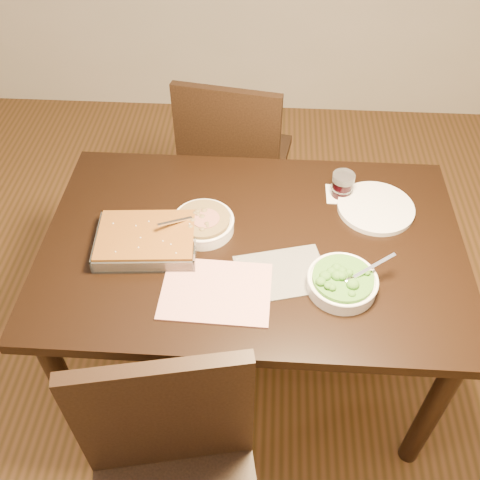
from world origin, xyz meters
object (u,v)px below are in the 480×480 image
at_px(dinner_plate, 376,208).
at_px(broccoli_bowl, 342,282).
at_px(wine_tumbler, 343,184).
at_px(chair_far, 234,158).
at_px(stew_bowl, 203,223).
at_px(baking_dish, 147,240).
at_px(table, 253,260).

bearing_deg(dinner_plate, broccoli_bowl, -111.88).
bearing_deg(wine_tumbler, chair_far, 131.82).
xyz_separation_m(stew_bowl, chair_far, (0.05, 0.68, -0.25)).
height_order(broccoli_bowl, dinner_plate, broccoli_bowl).
relative_size(stew_bowl, broccoli_bowl, 0.90).
relative_size(stew_bowl, dinner_plate, 0.78).
bearing_deg(stew_bowl, baking_dish, -153.01).
distance_m(baking_dish, chair_far, 0.84).
xyz_separation_m(baking_dish, dinner_plate, (0.77, 0.22, -0.02)).
bearing_deg(table, stew_bowl, 164.54).
bearing_deg(wine_tumbler, table, -140.51).
relative_size(stew_bowl, baking_dish, 0.61).
height_order(baking_dish, wine_tumbler, wine_tumbler).
distance_m(table, stew_bowl, 0.22).
distance_m(broccoli_bowl, baking_dish, 0.64).
bearing_deg(dinner_plate, baking_dish, -163.90).
xyz_separation_m(table, broccoli_bowl, (0.28, -0.18, 0.13)).
distance_m(wine_tumbler, dinner_plate, 0.14).
bearing_deg(table, chair_far, 99.08).
distance_m(stew_bowl, dinner_plate, 0.61).
xyz_separation_m(stew_bowl, dinner_plate, (0.59, 0.13, -0.02)).
bearing_deg(wine_tumbler, stew_bowl, -156.66).
bearing_deg(broccoli_bowl, table, 146.96).
height_order(stew_bowl, broccoli_bowl, broccoli_bowl).
relative_size(baking_dish, chair_far, 0.36).
bearing_deg(stew_bowl, chair_far, 85.42).
bearing_deg(wine_tumbler, broccoli_bowl, -93.79).
distance_m(stew_bowl, wine_tumbler, 0.52).
bearing_deg(baking_dish, chair_far, 69.03).
relative_size(dinner_plate, chair_far, 0.28).
xyz_separation_m(broccoli_bowl, baking_dish, (-0.63, 0.14, -0.00)).
distance_m(table, baking_dish, 0.37).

